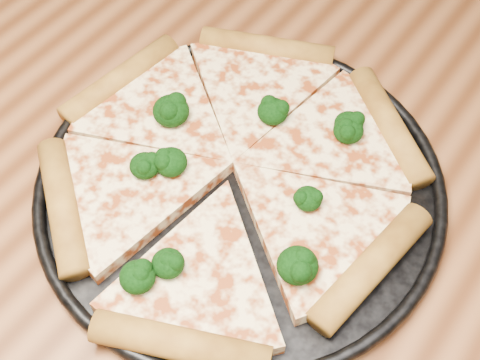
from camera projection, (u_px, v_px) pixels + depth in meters
The scene contains 4 objects.
dining_table at pixel (253, 288), 0.66m from camera, with size 1.20×0.90×0.75m.
pizza_pan at pixel (240, 185), 0.61m from camera, with size 0.37×0.37×0.02m.
pizza at pixel (232, 167), 0.61m from camera, with size 0.35×0.39×0.03m.
broccoli_florets at pixel (234, 175), 0.59m from camera, with size 0.22×0.27×0.03m.
Camera 1 is at (0.16, -0.25, 1.26)m, focal length 49.87 mm.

